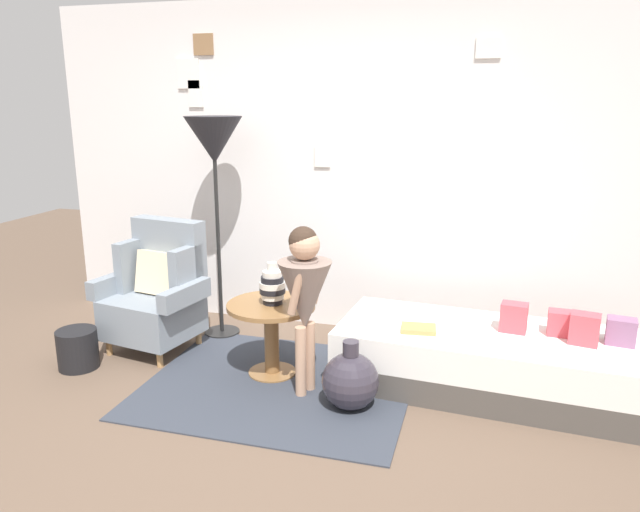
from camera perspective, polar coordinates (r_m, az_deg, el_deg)
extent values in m
plane|color=brown|center=(3.50, -6.93, -17.33)|extent=(12.00, 12.00, 0.00)
cube|color=silver|center=(4.86, 1.53, 8.15)|extent=(4.80, 0.10, 2.60)
cube|color=white|center=(4.63, 15.65, 18.42)|extent=(0.18, 0.02, 0.14)
cube|color=gray|center=(4.63, 15.65, 18.43)|extent=(0.14, 0.01, 0.11)
cube|color=white|center=(5.19, -11.64, 14.78)|extent=(0.13, 0.02, 0.21)
cube|color=#A6A69B|center=(5.19, -11.66, 14.78)|extent=(0.10, 0.01, 0.17)
cube|color=white|center=(5.22, -12.30, 16.49)|extent=(0.19, 0.02, 0.24)
cube|color=beige|center=(5.22, -12.32, 16.49)|extent=(0.15, 0.01, 0.18)
cube|color=olive|center=(5.17, -10.95, 19.04)|extent=(0.17, 0.02, 0.16)
cube|color=gray|center=(5.16, -10.97, 19.04)|extent=(0.13, 0.01, 0.13)
cube|color=white|center=(4.82, 0.24, 9.43)|extent=(0.13, 0.02, 0.17)
cube|color=gray|center=(4.81, 0.23, 9.42)|extent=(0.10, 0.01, 0.13)
cube|color=#333842|center=(4.11, -3.92, -12.02)|extent=(1.73, 1.46, 0.01)
cylinder|color=tan|center=(4.80, -19.29, -8.12)|extent=(0.04, 0.04, 0.12)
cylinder|color=tan|center=(4.49, -14.89, -9.38)|extent=(0.04, 0.04, 0.12)
cylinder|color=tan|center=(5.09, -15.73, -6.50)|extent=(0.04, 0.04, 0.12)
cylinder|color=tan|center=(4.80, -11.39, -7.53)|extent=(0.04, 0.04, 0.12)
cube|color=gray|center=(4.71, -15.51, -5.48)|extent=(0.69, 0.66, 0.30)
cube|color=gray|center=(4.75, -14.04, 0.16)|extent=(0.62, 0.24, 0.55)
cube|color=gray|center=(4.85, -17.33, -0.80)|extent=(0.13, 0.32, 0.39)
cube|color=gray|center=(4.52, -12.51, -1.59)|extent=(0.13, 0.32, 0.39)
cube|color=gray|center=(4.85, -18.77, -2.43)|extent=(0.18, 0.51, 0.14)
cube|color=gray|center=(4.42, -12.65, -3.61)|extent=(0.18, 0.51, 0.14)
cube|color=beige|center=(4.69, -14.98, -1.57)|extent=(0.38, 0.23, 0.33)
cube|color=#4C4742|center=(4.17, 15.30, -10.86)|extent=(1.96, 0.95, 0.18)
cube|color=white|center=(4.09, 15.49, -8.33)|extent=(1.96, 0.95, 0.22)
cube|color=gray|center=(4.11, 26.56, -6.39)|extent=(0.18, 0.14, 0.16)
cube|color=#D64C56|center=(4.02, 23.72, -6.33)|extent=(0.19, 0.15, 0.19)
cube|color=#D64C56|center=(4.11, 22.23, -5.94)|extent=(0.23, 0.13, 0.16)
cube|color=#D64C56|center=(4.07, 17.84, -5.54)|extent=(0.18, 0.14, 0.19)
cylinder|color=olive|center=(4.27, -4.52, -10.91)|extent=(0.33, 0.33, 0.02)
cylinder|color=olive|center=(4.17, -4.59, -7.91)|extent=(0.10, 0.10, 0.46)
cylinder|color=olive|center=(4.08, -4.66, -4.70)|extent=(0.60, 0.60, 0.03)
cylinder|color=black|center=(4.07, -4.49, -4.24)|extent=(0.13, 0.13, 0.04)
cylinder|color=silver|center=(4.06, -4.50, -3.74)|extent=(0.15, 0.15, 0.04)
cylinder|color=black|center=(4.05, -4.51, -3.23)|extent=(0.17, 0.17, 0.04)
cylinder|color=silver|center=(4.04, -4.52, -2.72)|extent=(0.17, 0.17, 0.04)
cylinder|color=black|center=(4.03, -4.53, -2.20)|extent=(0.15, 0.15, 0.04)
cylinder|color=silver|center=(4.01, -4.54, -1.69)|extent=(0.13, 0.13, 0.04)
cylinder|color=silver|center=(4.00, -4.56, -1.02)|extent=(0.06, 0.06, 0.06)
cylinder|color=black|center=(5.01, -9.22, -7.09)|extent=(0.28, 0.28, 0.02)
cylinder|color=black|center=(4.77, -9.62, 2.08)|extent=(0.03, 0.03, 1.62)
cone|color=#232328|center=(4.67, -10.00, 10.74)|extent=(0.44, 0.44, 0.35)
cylinder|color=tan|center=(3.87, -1.83, -9.98)|extent=(0.07, 0.07, 0.47)
cylinder|color=tan|center=(3.95, -0.98, -9.48)|extent=(0.07, 0.07, 0.47)
cone|color=gray|center=(3.76, -1.44, -3.81)|extent=(0.34, 0.34, 0.44)
cylinder|color=gray|center=(3.71, -1.46, -1.64)|extent=(0.17, 0.17, 0.17)
cylinder|color=tan|center=(3.63, -2.27, -3.41)|extent=(0.13, 0.09, 0.30)
cylinder|color=tan|center=(3.82, -0.17, -2.49)|extent=(0.13, 0.09, 0.30)
sphere|color=tan|center=(3.67, -1.48, 1.06)|extent=(0.19, 0.19, 0.19)
sphere|color=#38281E|center=(3.67, -1.61, 1.44)|extent=(0.18, 0.18, 0.18)
cube|color=#99894E|center=(3.96, 9.29, -6.79)|extent=(0.24, 0.18, 0.03)
sphere|color=#332D38|center=(3.76, 2.89, -11.74)|extent=(0.35, 0.35, 0.35)
cylinder|color=#332D38|center=(3.67, 2.93, -8.71)|extent=(0.10, 0.10, 0.09)
cylinder|color=black|center=(4.63, -21.92, -8.15)|extent=(0.28, 0.28, 0.28)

